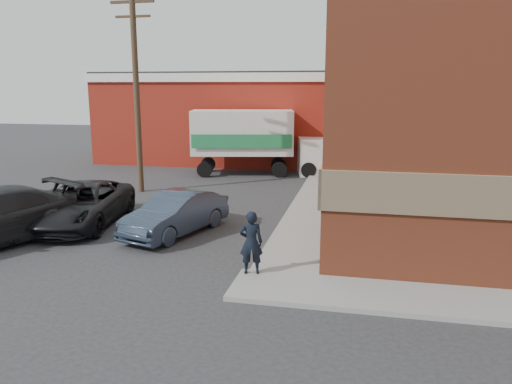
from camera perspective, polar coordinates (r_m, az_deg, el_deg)
The scene contains 8 objects.
ground at distance 13.05m, azimuth 0.56°, elevation -9.40°, with size 90.00×90.00×0.00m, color #28282B.
sidewalk_west at distance 21.51m, azimuth 6.98°, elevation -0.72°, with size 1.80×18.00×0.12m, color gray.
warehouse at distance 33.06m, azimuth -2.65°, elevation 8.61°, with size 16.30×8.30×5.60m.
utility_pole at distance 23.15m, azimuth -13.53°, elevation 11.64°, with size 2.00×0.26×9.00m.
man at distance 12.55m, azimuth -0.56°, elevation -5.78°, with size 0.59×0.39×1.62m, color black.
sedan at distance 16.50m, azimuth -9.15°, elevation -2.46°, with size 1.45×4.17×1.37m, color #303D51.
suv_a at distance 18.39m, azimuth -19.32°, elevation -1.35°, with size 2.43×5.26×1.46m, color black.
box_truck at distance 27.22m, azimuth -0.12°, elevation 6.21°, with size 7.34×3.47×3.49m.
Camera 1 is at (2.44, -11.90, 4.77)m, focal length 35.00 mm.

